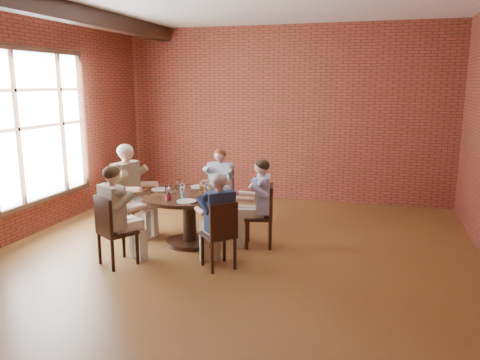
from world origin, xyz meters
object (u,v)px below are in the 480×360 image
(chair_b, at_px, (221,193))
(diner_e, at_px, (218,221))
(chair_e, at_px, (221,233))
(chair_d, at_px, (112,228))
(smartphone, at_px, (195,202))
(chair_a, at_px, (264,213))
(chair_c, at_px, (125,201))
(diner_d, at_px, (117,216))
(diner_c, at_px, (130,190))
(diner_a, at_px, (259,204))
(dining_table, at_px, (189,209))
(diner_b, at_px, (219,187))

(chair_b, height_order, diner_e, diner_e)
(chair_b, height_order, chair_e, chair_b)
(chair_d, xyz_separation_m, smartphone, (0.90, 0.60, 0.26))
(chair_a, distance_m, diner_e, 1.01)
(chair_a, distance_m, chair_e, 1.04)
(chair_c, height_order, diner_e, diner_e)
(smartphone, bearing_deg, chair_b, 107.80)
(chair_c, distance_m, diner_d, 1.27)
(chair_a, relative_size, diner_c, 0.64)
(chair_b, bearing_deg, diner_a, -44.21)
(chair_d, distance_m, diner_d, 0.17)
(diner_e, distance_m, smartphone, 0.51)
(chair_c, xyz_separation_m, chair_d, (0.50, -1.21, -0.03))
(dining_table, xyz_separation_m, diner_b, (0.07, 1.13, 0.09))
(diner_d, relative_size, smartphone, 8.74)
(diner_b, distance_m, diner_e, 1.95)
(chair_e, height_order, smartphone, chair_e)
(chair_a, height_order, chair_d, chair_d)
(chair_e, xyz_separation_m, smartphone, (-0.46, 0.32, 0.27))
(dining_table, height_order, smartphone, smartphone)
(chair_d, bearing_deg, chair_a, -112.37)
(diner_d, bearing_deg, chair_b, -76.17)
(diner_b, height_order, smartphone, diner_b)
(chair_c, height_order, chair_d, chair_c)
(diner_d, distance_m, chair_e, 1.35)
(dining_table, relative_size, diner_b, 1.10)
(dining_table, relative_size, diner_e, 1.12)
(diner_b, bearing_deg, chair_c, -137.30)
(chair_c, height_order, chair_e, chair_c)
(diner_c, xyz_separation_m, chair_e, (1.77, -0.92, -0.22))
(diner_b, xyz_separation_m, smartphone, (0.21, -1.59, 0.13))
(diner_b, bearing_deg, dining_table, -90.00)
(chair_c, relative_size, smartphone, 6.60)
(dining_table, xyz_separation_m, diner_c, (-1.03, 0.15, 0.17))
(chair_c, relative_size, chair_e, 1.11)
(chair_c, xyz_separation_m, smartphone, (1.41, -0.62, 0.23))
(chair_c, height_order, diner_d, diner_d)
(diner_a, distance_m, chair_b, 1.36)
(dining_table, distance_m, chair_c, 1.14)
(diner_a, bearing_deg, smartphone, -58.60)
(diner_a, relative_size, diner_d, 0.97)
(dining_table, height_order, chair_c, chair_c)
(diner_a, height_order, chair_d, diner_a)
(chair_a, bearing_deg, diner_b, -144.49)
(chair_a, relative_size, diner_e, 0.73)
(diner_c, distance_m, diner_d, 1.22)
(smartphone, bearing_deg, dining_table, 132.71)
(dining_table, distance_m, chair_b, 1.21)
(chair_c, bearing_deg, chair_b, -40.88)
(smartphone, bearing_deg, chair_e, -24.25)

